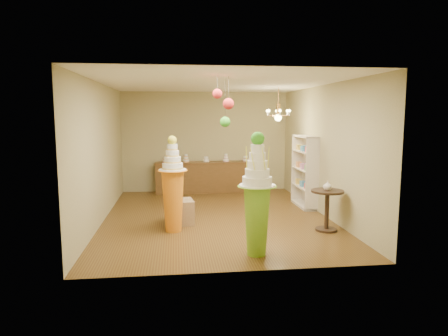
{
  "coord_description": "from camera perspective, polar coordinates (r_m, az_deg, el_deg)",
  "views": [
    {
      "loc": [
        -0.89,
        -8.87,
        2.32
      ],
      "look_at": [
        0.18,
        0.0,
        1.13
      ],
      "focal_mm": 32.0,
      "sensor_mm": 36.0,
      "label": 1
    }
  ],
  "objects": [
    {
      "name": "chandelier",
      "position": [
        10.27,
        7.74,
        7.44
      ],
      "size": [
        0.89,
        0.89,
        0.85
      ],
      "rotation": [
        0.0,
        0.0,
        0.41
      ],
      "color": "gold",
      "rests_on": "ceiling"
    },
    {
      "name": "wall_back",
      "position": [
        12.18,
        -2.69,
        3.75
      ],
      "size": [
        5.0,
        0.04,
        3.0
      ],
      "primitive_type": "cube",
      "color": "tan",
      "rests_on": "ground"
    },
    {
      "name": "floor",
      "position": [
        9.21,
        -1.14,
        -6.97
      ],
      "size": [
        6.5,
        6.5,
        0.0
      ],
      "primitive_type": "plane",
      "color": "#523716",
      "rests_on": "ground"
    },
    {
      "name": "wall_front",
      "position": [
        5.75,
        2.08,
        -0.59
      ],
      "size": [
        5.0,
        0.04,
        3.0
      ],
      "primitive_type": "cube",
      "color": "tan",
      "rests_on": "ground"
    },
    {
      "name": "ceiling",
      "position": [
        8.94,
        -1.19,
        11.97
      ],
      "size": [
        6.5,
        6.5,
        0.0
      ],
      "primitive_type": "plane",
      "rotation": [
        3.14,
        0.0,
        0.0
      ],
      "color": "white",
      "rests_on": "ground"
    },
    {
      "name": "pedestal_orange",
      "position": [
        8.0,
        -7.29,
        -3.56
      ],
      "size": [
        0.68,
        0.68,
        1.92
      ],
      "rotation": [
        0.0,
        0.0,
        -0.3
      ],
      "color": "orange",
      "rests_on": "floor"
    },
    {
      "name": "vase",
      "position": [
        8.21,
        14.6,
        -2.44
      ],
      "size": [
        0.19,
        0.19,
        0.19
      ],
      "primitive_type": "imported",
      "rotation": [
        0.0,
        0.0,
        -0.06
      ],
      "color": "beige",
      "rests_on": "round_table"
    },
    {
      "name": "wall_left",
      "position": [
        9.05,
        -17.12,
        2.08
      ],
      "size": [
        0.04,
        6.5,
        3.0
      ],
      "primitive_type": "cube",
      "color": "tan",
      "rests_on": "ground"
    },
    {
      "name": "round_table",
      "position": [
        8.28,
        14.51,
        -5.08
      ],
      "size": [
        0.75,
        0.75,
        0.83
      ],
      "rotation": [
        0.0,
        0.0,
        0.17
      ],
      "color": "black",
      "rests_on": "floor"
    },
    {
      "name": "burlap_riser",
      "position": [
        8.63,
        -6.38,
        -6.25
      ],
      "size": [
        0.63,
        0.63,
        0.52
      ],
      "primitive_type": "cube",
      "rotation": [
        0.0,
        0.0,
        0.12
      ],
      "color": "olive",
      "rests_on": "floor"
    },
    {
      "name": "sideboard",
      "position": [
        12.02,
        -2.56,
        -1.21
      ],
      "size": [
        3.04,
        0.54,
        1.16
      ],
      "color": "brown",
      "rests_on": "floor"
    },
    {
      "name": "pom_green_mid",
      "position": [
        7.71,
        0.16,
        6.62
      ],
      "size": [
        0.2,
        0.2,
        0.92
      ],
      "color": "#3D392C",
      "rests_on": "ceiling"
    },
    {
      "name": "pedestal_green",
      "position": [
        6.61,
        4.72,
        -5.26
      ],
      "size": [
        0.78,
        0.78,
        2.05
      ],
      "rotation": [
        0.0,
        0.0,
        -0.42
      ],
      "color": "#74B126",
      "rests_on": "floor"
    },
    {
      "name": "shelving_unit",
      "position": [
        10.29,
        11.45,
        -0.46
      ],
      "size": [
        0.33,
        1.2,
        1.8
      ],
      "color": "beige",
      "rests_on": "floor"
    },
    {
      "name": "pom_red_left",
      "position": [
        7.19,
        0.63,
        9.16
      ],
      "size": [
        0.2,
        0.2,
        0.59
      ],
      "color": "#3D392C",
      "rests_on": "ceiling"
    },
    {
      "name": "wall_right",
      "position": [
        9.53,
        13.98,
        2.45
      ],
      "size": [
        0.04,
        6.5,
        3.0
      ],
      "primitive_type": "cube",
      "color": "tan",
      "rests_on": "ground"
    },
    {
      "name": "pom_red_right",
      "position": [
        6.97,
        -0.96,
        10.56
      ],
      "size": [
        0.17,
        0.17,
        0.41
      ],
      "color": "#3D392C",
      "rests_on": "ceiling"
    }
  ]
}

